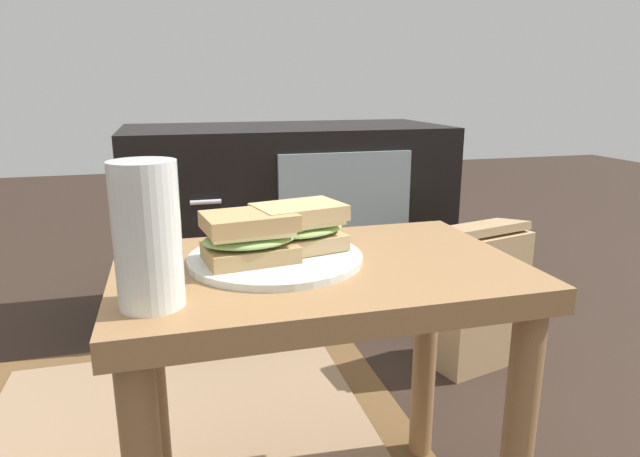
{
  "coord_description": "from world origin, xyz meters",
  "views": [
    {
      "loc": [
        -0.19,
        -0.71,
        0.7
      ],
      "look_at": [
        0.0,
        0.0,
        0.51
      ],
      "focal_mm": 30.92,
      "sensor_mm": 36.0,
      "label": 1
    }
  ],
  "objects_px": {
    "tv_cabinet": "(288,219)",
    "sandwich_front": "(250,237)",
    "beer_glass": "(148,238)",
    "sandwich_back": "(299,227)",
    "paper_bag": "(477,296)",
    "plate": "(276,258)"
  },
  "relations": [
    {
      "from": "plate",
      "to": "beer_glass",
      "type": "relative_size",
      "value": 1.5
    },
    {
      "from": "plate",
      "to": "beer_glass",
      "type": "distance_m",
      "value": 0.22
    },
    {
      "from": "sandwich_back",
      "to": "paper_bag",
      "type": "distance_m",
      "value": 0.76
    },
    {
      "from": "tv_cabinet",
      "to": "sandwich_back",
      "type": "height_order",
      "value": "tv_cabinet"
    },
    {
      "from": "sandwich_front",
      "to": "beer_glass",
      "type": "relative_size",
      "value": 0.86
    },
    {
      "from": "sandwich_back",
      "to": "paper_bag",
      "type": "bearing_deg",
      "value": 36.03
    },
    {
      "from": "tv_cabinet",
      "to": "beer_glass",
      "type": "relative_size",
      "value": 5.83
    },
    {
      "from": "plate",
      "to": "paper_bag",
      "type": "bearing_deg",
      "value": 35.25
    },
    {
      "from": "sandwich_front",
      "to": "sandwich_back",
      "type": "relative_size",
      "value": 0.95
    },
    {
      "from": "tv_cabinet",
      "to": "sandwich_front",
      "type": "relative_size",
      "value": 6.79
    },
    {
      "from": "beer_glass",
      "to": "sandwich_front",
      "type": "bearing_deg",
      "value": 39.79
    },
    {
      "from": "tv_cabinet",
      "to": "sandwich_front",
      "type": "height_order",
      "value": "tv_cabinet"
    },
    {
      "from": "sandwich_back",
      "to": "beer_glass",
      "type": "relative_size",
      "value": 0.91
    },
    {
      "from": "tv_cabinet",
      "to": "beer_glass",
      "type": "bearing_deg",
      "value": -109.85
    },
    {
      "from": "beer_glass",
      "to": "plate",
      "type": "bearing_deg",
      "value": 36.27
    },
    {
      "from": "plate",
      "to": "sandwich_front",
      "type": "bearing_deg",
      "value": -158.08
    },
    {
      "from": "tv_cabinet",
      "to": "beer_glass",
      "type": "xyz_separation_m",
      "value": [
        -0.38,
        -1.05,
        0.25
      ]
    },
    {
      "from": "plate",
      "to": "paper_bag",
      "type": "relative_size",
      "value": 0.65
    },
    {
      "from": "paper_bag",
      "to": "tv_cabinet",
      "type": "bearing_deg",
      "value": 127.03
    },
    {
      "from": "tv_cabinet",
      "to": "paper_bag",
      "type": "bearing_deg",
      "value": -52.97
    },
    {
      "from": "tv_cabinet",
      "to": "plate",
      "type": "xyz_separation_m",
      "value": [
        -0.21,
        -0.92,
        0.17
      ]
    },
    {
      "from": "tv_cabinet",
      "to": "sandwich_front",
      "type": "bearing_deg",
      "value": -104.93
    }
  ]
}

